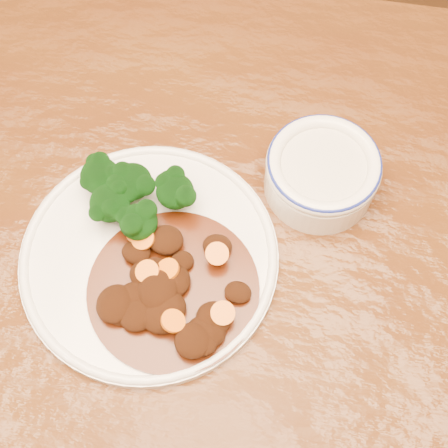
# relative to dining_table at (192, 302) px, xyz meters

# --- Properties ---
(ground) EXTENTS (4.00, 4.00, 0.00)m
(ground) POSITION_rel_dining_table_xyz_m (0.00, 0.00, -0.67)
(ground) COLOR #4B2D12
(ground) RESTS_ON ground
(dining_table) EXTENTS (1.57, 1.03, 0.75)m
(dining_table) POSITION_rel_dining_table_xyz_m (0.00, 0.00, 0.00)
(dining_table) COLOR #4E2A0D
(dining_table) RESTS_ON ground
(dinner_plate) EXTENTS (0.28, 0.28, 0.02)m
(dinner_plate) POSITION_rel_dining_table_xyz_m (-0.05, 0.01, 0.09)
(dinner_plate) COLOR white
(dinner_plate) RESTS_ON dining_table
(broccoli_florets) EXTENTS (0.13, 0.09, 0.05)m
(broccoli_florets) POSITION_rel_dining_table_xyz_m (-0.08, 0.06, 0.12)
(broccoli_florets) COLOR #678E49
(broccoli_florets) RESTS_ON dinner_plate
(mince_stew) EXTENTS (0.18, 0.18, 0.03)m
(mince_stew) POSITION_rel_dining_table_xyz_m (-0.01, -0.03, 0.10)
(mince_stew) COLOR #421907
(mince_stew) RESTS_ON dinner_plate
(dip_bowl) EXTENTS (0.13, 0.13, 0.06)m
(dip_bowl) POSITION_rel_dining_table_xyz_m (0.11, 0.15, 0.11)
(dip_bowl) COLOR white
(dip_bowl) RESTS_ON dining_table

